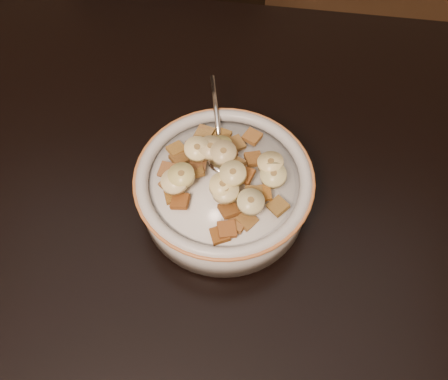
# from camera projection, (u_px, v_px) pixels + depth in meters

# --- Properties ---
(floor) EXTENTS (4.00, 4.50, 0.10)m
(floor) POSITION_uv_depth(u_px,v_px,m) (162.00, 368.00, 1.30)
(floor) COLOR #422816
(floor) RESTS_ON ground
(table) EXTENTS (1.43, 0.94, 0.04)m
(table) POSITION_uv_depth(u_px,v_px,m) (99.00, 231.00, 0.64)
(table) COLOR black
(table) RESTS_ON floor
(chair) EXTENTS (0.51, 0.51, 1.00)m
(chair) POSITION_uv_depth(u_px,v_px,m) (161.00, 62.00, 1.13)
(chair) COLOR black
(chair) RESTS_ON floor
(cereal_bowl) EXTENTS (0.21, 0.21, 0.05)m
(cereal_bowl) POSITION_uv_depth(u_px,v_px,m) (224.00, 192.00, 0.62)
(cereal_bowl) COLOR #B2AFAC
(cereal_bowl) RESTS_ON table
(milk) EXTENTS (0.17, 0.17, 0.00)m
(milk) POSITION_uv_depth(u_px,v_px,m) (224.00, 181.00, 0.60)
(milk) COLOR silver
(milk) RESTS_ON cereal_bowl
(spoon) EXTENTS (0.05, 0.06, 0.01)m
(spoon) POSITION_uv_depth(u_px,v_px,m) (221.00, 157.00, 0.61)
(spoon) COLOR silver
(spoon) RESTS_ON cereal_bowl
(cereal_square_0) EXTENTS (0.03, 0.03, 0.01)m
(cereal_square_0) POSITION_uv_depth(u_px,v_px,m) (177.00, 149.00, 0.62)
(cereal_square_0) COLOR olive
(cereal_square_0) RESTS_ON milk
(cereal_square_1) EXTENTS (0.03, 0.03, 0.01)m
(cereal_square_1) POSITION_uv_depth(u_px,v_px,m) (252.00, 137.00, 0.63)
(cereal_square_1) COLOR brown
(cereal_square_1) RESTS_ON milk
(cereal_square_2) EXTENTS (0.02, 0.03, 0.01)m
(cereal_square_2) POSITION_uv_depth(u_px,v_px,m) (205.00, 133.00, 0.63)
(cereal_square_2) COLOR olive
(cereal_square_2) RESTS_ON milk
(cereal_square_3) EXTENTS (0.02, 0.02, 0.01)m
(cereal_square_3) POSITION_uv_depth(u_px,v_px,m) (180.00, 201.00, 0.57)
(cereal_square_3) COLOR brown
(cereal_square_3) RESTS_ON milk
(cereal_square_4) EXTENTS (0.02, 0.02, 0.01)m
(cereal_square_4) POSITION_uv_depth(u_px,v_px,m) (222.00, 136.00, 0.63)
(cereal_square_4) COLOR brown
(cereal_square_4) RESTS_ON milk
(cereal_square_5) EXTENTS (0.02, 0.02, 0.01)m
(cereal_square_5) POSITION_uv_depth(u_px,v_px,m) (227.00, 229.00, 0.56)
(cereal_square_5) COLOR brown
(cereal_square_5) RESTS_ON milk
(cereal_square_6) EXTENTS (0.03, 0.03, 0.01)m
(cereal_square_6) POSITION_uv_depth(u_px,v_px,m) (220.00, 235.00, 0.56)
(cereal_square_6) COLOR brown
(cereal_square_6) RESTS_ON milk
(cereal_square_7) EXTENTS (0.03, 0.03, 0.01)m
(cereal_square_7) POSITION_uv_depth(u_px,v_px,m) (204.00, 134.00, 0.63)
(cereal_square_7) COLOR brown
(cereal_square_7) RESTS_ON milk
(cereal_square_8) EXTENTS (0.03, 0.03, 0.01)m
(cereal_square_8) POSITION_uv_depth(u_px,v_px,m) (244.00, 175.00, 0.58)
(cereal_square_8) COLOR #965121
(cereal_square_8) RESTS_ON milk
(cereal_square_9) EXTENTS (0.02, 0.02, 0.01)m
(cereal_square_9) POSITION_uv_depth(u_px,v_px,m) (254.00, 194.00, 0.57)
(cereal_square_9) COLOR brown
(cereal_square_9) RESTS_ON milk
(cereal_square_10) EXTENTS (0.03, 0.03, 0.01)m
(cereal_square_10) POSITION_uv_depth(u_px,v_px,m) (247.00, 220.00, 0.57)
(cereal_square_10) COLOR olive
(cereal_square_10) RESTS_ON milk
(cereal_square_11) EXTENTS (0.02, 0.02, 0.01)m
(cereal_square_11) POSITION_uv_depth(u_px,v_px,m) (231.00, 167.00, 0.58)
(cereal_square_11) COLOR olive
(cereal_square_11) RESTS_ON milk
(cereal_square_12) EXTENTS (0.02, 0.02, 0.01)m
(cereal_square_12) POSITION_uv_depth(u_px,v_px,m) (167.00, 170.00, 0.60)
(cereal_square_12) COLOR brown
(cereal_square_12) RESTS_ON milk
(cereal_square_13) EXTENTS (0.03, 0.03, 0.01)m
(cereal_square_13) POSITION_uv_depth(u_px,v_px,m) (173.00, 195.00, 0.58)
(cereal_square_13) COLOR olive
(cereal_square_13) RESTS_ON milk
(cereal_square_14) EXTENTS (0.03, 0.03, 0.01)m
(cereal_square_14) POSITION_uv_depth(u_px,v_px,m) (169.00, 183.00, 0.59)
(cereal_square_14) COLOR brown
(cereal_square_14) RESTS_ON milk
(cereal_square_15) EXTENTS (0.03, 0.03, 0.01)m
(cereal_square_15) POSITION_uv_depth(u_px,v_px,m) (195.00, 171.00, 0.59)
(cereal_square_15) COLOR brown
(cereal_square_15) RESTS_ON milk
(cereal_square_16) EXTENTS (0.03, 0.03, 0.01)m
(cereal_square_16) POSITION_uv_depth(u_px,v_px,m) (224.00, 142.00, 0.62)
(cereal_square_16) COLOR brown
(cereal_square_16) RESTS_ON milk
(cereal_square_17) EXTENTS (0.02, 0.02, 0.01)m
(cereal_square_17) POSITION_uv_depth(u_px,v_px,m) (197.00, 166.00, 0.59)
(cereal_square_17) COLOR brown
(cereal_square_17) RESTS_ON milk
(cereal_square_18) EXTENTS (0.03, 0.03, 0.01)m
(cereal_square_18) POSITION_uv_depth(u_px,v_px,m) (235.00, 144.00, 0.62)
(cereal_square_18) COLOR brown
(cereal_square_18) RESTS_ON milk
(cereal_square_19) EXTENTS (0.03, 0.03, 0.01)m
(cereal_square_19) POSITION_uv_depth(u_px,v_px,m) (217.00, 144.00, 0.61)
(cereal_square_19) COLOR brown
(cereal_square_19) RESTS_ON milk
(cereal_square_20) EXTENTS (0.03, 0.03, 0.01)m
(cereal_square_20) POSITION_uv_depth(u_px,v_px,m) (254.00, 159.00, 0.60)
(cereal_square_20) COLOR brown
(cereal_square_20) RESTS_ON milk
(cereal_square_21) EXTENTS (0.02, 0.02, 0.01)m
(cereal_square_21) POSITION_uv_depth(u_px,v_px,m) (263.00, 193.00, 0.58)
(cereal_square_21) COLOR brown
(cereal_square_21) RESTS_ON milk
(cereal_square_22) EXTENTS (0.03, 0.03, 0.01)m
(cereal_square_22) POSITION_uv_depth(u_px,v_px,m) (236.00, 224.00, 0.56)
(cereal_square_22) COLOR brown
(cereal_square_22) RESTS_ON milk
(cereal_square_23) EXTENTS (0.03, 0.03, 0.01)m
(cereal_square_23) POSITION_uv_depth(u_px,v_px,m) (229.00, 210.00, 0.57)
(cereal_square_23) COLOR brown
(cereal_square_23) RESTS_ON milk
(cereal_square_24) EXTENTS (0.03, 0.03, 0.01)m
(cereal_square_24) POSITION_uv_depth(u_px,v_px,m) (228.00, 150.00, 0.61)
(cereal_square_24) COLOR olive
(cereal_square_24) RESTS_ON milk
(cereal_square_25) EXTENTS (0.03, 0.03, 0.01)m
(cereal_square_25) POSITION_uv_depth(u_px,v_px,m) (278.00, 206.00, 0.57)
(cereal_square_25) COLOR brown
(cereal_square_25) RESTS_ON milk
(cereal_square_26) EXTENTS (0.03, 0.03, 0.01)m
(cereal_square_26) POSITION_uv_depth(u_px,v_px,m) (180.00, 158.00, 0.61)
(cereal_square_26) COLOR brown
(cereal_square_26) RESTS_ON milk
(cereal_square_27) EXTENTS (0.03, 0.03, 0.01)m
(cereal_square_27) POSITION_uv_depth(u_px,v_px,m) (196.00, 144.00, 0.62)
(cereal_square_27) COLOR brown
(cereal_square_27) RESTS_ON milk
(cereal_square_28) EXTENTS (0.03, 0.03, 0.01)m
(cereal_square_28) POSITION_uv_depth(u_px,v_px,m) (235.00, 164.00, 0.59)
(cereal_square_28) COLOR brown
(cereal_square_28) RESTS_ON milk
(banana_slice_0) EXTENTS (0.04, 0.04, 0.01)m
(banana_slice_0) POSITION_uv_depth(u_px,v_px,m) (220.00, 147.00, 0.60)
(banana_slice_0) COLOR #EDD97B
(banana_slice_0) RESTS_ON milk
(banana_slice_1) EXTENTS (0.04, 0.04, 0.02)m
(banana_slice_1) POSITION_uv_depth(u_px,v_px,m) (271.00, 163.00, 0.59)
(banana_slice_1) COLOR #E7C575
(banana_slice_1) RESTS_ON milk
(banana_slice_2) EXTENTS (0.04, 0.04, 0.02)m
(banana_slice_2) POSITION_uv_depth(u_px,v_px,m) (197.00, 149.00, 0.59)
(banana_slice_2) COLOR #F9EEA0
(banana_slice_2) RESTS_ON milk
(banana_slice_3) EXTENTS (0.03, 0.03, 0.01)m
(banana_slice_3) POSITION_uv_depth(u_px,v_px,m) (225.00, 191.00, 0.56)
(banana_slice_3) COLOR #D3BF7C
(banana_slice_3) RESTS_ON milk
(banana_slice_4) EXTENTS (0.04, 0.04, 0.01)m
(banana_slice_4) POSITION_uv_depth(u_px,v_px,m) (211.00, 148.00, 0.59)
(banana_slice_4) COLOR #D3B974
(banana_slice_4) RESTS_ON milk
(banana_slice_5) EXTENTS (0.04, 0.04, 0.01)m
(banana_slice_5) POSITION_uv_depth(u_px,v_px,m) (251.00, 202.00, 0.56)
(banana_slice_5) COLOR #D3C785
(banana_slice_5) RESTS_ON milk
(banana_slice_6) EXTENTS (0.04, 0.04, 0.01)m
(banana_slice_6) POSITION_uv_depth(u_px,v_px,m) (223.00, 153.00, 0.59)
(banana_slice_6) COLOR beige
(banana_slice_6) RESTS_ON milk
(banana_slice_7) EXTENTS (0.04, 0.04, 0.02)m
(banana_slice_7) POSITION_uv_depth(u_px,v_px,m) (273.00, 175.00, 0.58)
(banana_slice_7) COLOR beige
(banana_slice_7) RESTS_ON milk
(banana_slice_8) EXTENTS (0.04, 0.04, 0.02)m
(banana_slice_8) POSITION_uv_depth(u_px,v_px,m) (174.00, 182.00, 0.57)
(banana_slice_8) COLOR #F7E49B
(banana_slice_8) RESTS_ON milk
(banana_slice_9) EXTENTS (0.04, 0.04, 0.01)m
(banana_slice_9) POSITION_uv_depth(u_px,v_px,m) (223.00, 186.00, 0.56)
(banana_slice_9) COLOR beige
(banana_slice_9) RESTS_ON milk
(banana_slice_10) EXTENTS (0.04, 0.04, 0.01)m
(banana_slice_10) POSITION_uv_depth(u_px,v_px,m) (233.00, 174.00, 0.56)
(banana_slice_10) COLOR #D4C083
(banana_slice_10) RESTS_ON milk
(banana_slice_11) EXTENTS (0.04, 0.04, 0.01)m
(banana_slice_11) POSITION_uv_depth(u_px,v_px,m) (181.00, 175.00, 0.57)
(banana_slice_11) COLOR #D3C76C
(banana_slice_11) RESTS_ON milk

